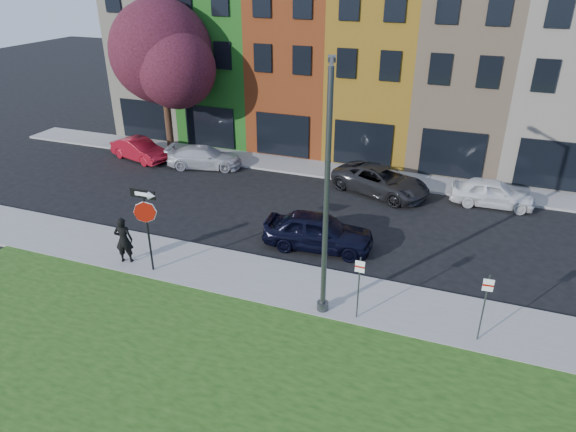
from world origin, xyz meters
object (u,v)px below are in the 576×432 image
at_px(street_lamp, 327,198).
at_px(man, 124,240).
at_px(sedan_near, 318,231).
at_px(stop_sign, 145,214).

bearing_deg(street_lamp, man, 163.64).
bearing_deg(sedan_near, man, 115.84).
bearing_deg(stop_sign, sedan_near, 36.54).
relative_size(sedan_near, street_lamp, 0.58).
distance_m(stop_sign, man, 2.00).
xyz_separation_m(stop_sign, sedan_near, (5.48, 4.15, -1.76)).
distance_m(man, sedan_near, 7.91).
xyz_separation_m(stop_sign, man, (-1.35, 0.18, -1.46)).
distance_m(sedan_near, street_lamp, 5.58).
xyz_separation_m(man, sedan_near, (6.83, 3.97, -0.30)).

